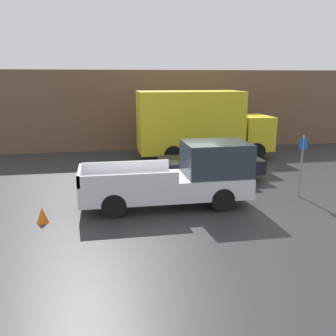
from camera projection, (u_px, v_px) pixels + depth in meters
ground_plane at (188, 199)px, 13.64m from camera, size 60.00×60.00×0.00m
building_wall at (151, 110)px, 22.51m from camera, size 28.00×0.15×4.74m
pickup_truck at (181, 177)px, 12.79m from camera, size 5.73×1.97×2.17m
car at (211, 161)px, 16.25m from camera, size 4.40×2.00×1.46m
delivery_truck at (199, 123)px, 19.98m from camera, size 7.15×2.56×3.62m
parking_sign at (302, 163)px, 13.63m from camera, size 0.30×0.07×2.28m
traffic_cone at (42, 215)px, 11.35m from camera, size 0.37×0.37×0.48m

